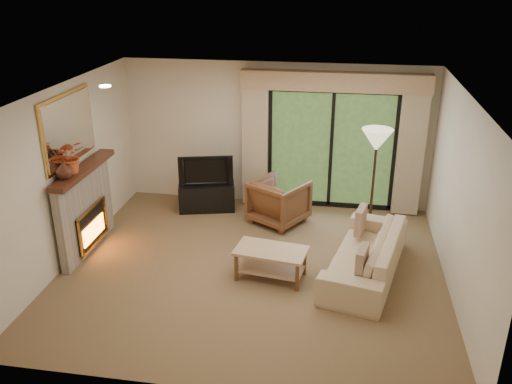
% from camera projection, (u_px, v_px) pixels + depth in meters
% --- Properties ---
extents(floor, '(5.50, 5.50, 0.00)m').
position_uv_depth(floor, '(253.00, 269.00, 7.95)').
color(floor, brown).
rests_on(floor, ground).
extents(ceiling, '(5.50, 5.50, 0.00)m').
position_uv_depth(ceiling, '(252.00, 93.00, 6.94)').
color(ceiling, white).
rests_on(ceiling, ground).
extents(wall_back, '(5.00, 0.00, 5.00)m').
position_uv_depth(wall_back, '(276.00, 135.00, 9.72)').
color(wall_back, beige).
rests_on(wall_back, ground).
extents(wall_front, '(5.00, 0.00, 5.00)m').
position_uv_depth(wall_front, '(208.00, 285.00, 5.17)').
color(wall_front, beige).
rests_on(wall_front, ground).
extents(wall_left, '(0.00, 5.00, 5.00)m').
position_uv_depth(wall_left, '(66.00, 175.00, 7.86)').
color(wall_left, beige).
rests_on(wall_left, ground).
extents(wall_right, '(0.00, 5.00, 5.00)m').
position_uv_depth(wall_right, '(461.00, 200.00, 7.03)').
color(wall_right, beige).
rests_on(wall_right, ground).
extents(fireplace, '(0.24, 1.70, 1.37)m').
position_uv_depth(fireplace, '(85.00, 209.00, 8.26)').
color(fireplace, gray).
rests_on(fireplace, floor).
extents(mirror, '(0.07, 1.45, 1.02)m').
position_uv_depth(mirror, '(69.00, 128.00, 7.78)').
color(mirror, gold).
rests_on(mirror, wall_left).
extents(sliding_door, '(2.26, 0.10, 2.16)m').
position_uv_depth(sliding_door, '(331.00, 149.00, 9.60)').
color(sliding_door, black).
rests_on(sliding_door, floor).
extents(curtain_left, '(0.45, 0.18, 2.35)m').
position_uv_depth(curtain_left, '(255.00, 142.00, 9.66)').
color(curtain_left, tan).
rests_on(curtain_left, floor).
extents(curtain_right, '(0.45, 0.18, 2.35)m').
position_uv_depth(curtain_right, '(411.00, 150.00, 9.26)').
color(curtain_right, tan).
rests_on(curtain_right, floor).
extents(cornice, '(3.20, 0.24, 0.32)m').
position_uv_depth(cornice, '(335.00, 82.00, 9.05)').
color(cornice, tan).
rests_on(cornice, wall_back).
extents(media_console, '(1.07, 0.67, 0.50)m').
position_uv_depth(media_console, '(207.00, 197.00, 9.80)').
color(media_console, black).
rests_on(media_console, floor).
extents(tv, '(0.96, 0.35, 0.55)m').
position_uv_depth(tv, '(206.00, 169.00, 9.60)').
color(tv, black).
rests_on(tv, media_console).
extents(armchair, '(1.14, 1.15, 0.77)m').
position_uv_depth(armchair, '(279.00, 201.00, 9.26)').
color(armchair, brown).
rests_on(armchair, floor).
extents(sofa, '(1.32, 2.33, 0.64)m').
position_uv_depth(sofa, '(365.00, 254.00, 7.71)').
color(sofa, tan).
rests_on(sofa, floor).
extents(pillow_near, '(0.19, 0.41, 0.40)m').
position_uv_depth(pillow_near, '(362.00, 262.00, 7.06)').
color(pillow_near, brown).
rests_on(pillow_near, sofa).
extents(pillow_far, '(0.19, 0.42, 0.41)m').
position_uv_depth(pillow_far, '(361.00, 220.00, 8.21)').
color(pillow_far, brown).
rests_on(pillow_far, sofa).
extents(coffee_table, '(1.07, 0.69, 0.45)m').
position_uv_depth(coffee_table, '(271.00, 263.00, 7.65)').
color(coffee_table, tan).
rests_on(coffee_table, floor).
extents(floor_lamp, '(0.52, 0.52, 1.81)m').
position_uv_depth(floor_lamp, '(373.00, 184.00, 8.61)').
color(floor_lamp, beige).
rests_on(floor_lamp, floor).
extents(vase, '(0.27, 0.27, 0.25)m').
position_uv_depth(vase, '(64.00, 170.00, 7.51)').
color(vase, '#452215').
rests_on(vase, fireplace).
extents(branches, '(0.56, 0.52, 0.50)m').
position_uv_depth(branches, '(70.00, 156.00, 7.66)').
color(branches, '#BF5024').
rests_on(branches, fireplace).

